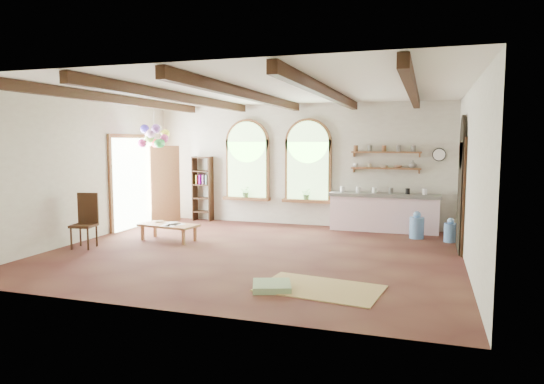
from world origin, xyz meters
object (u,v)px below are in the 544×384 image
at_px(coffee_table, 169,226).
at_px(side_chair, 85,232).
at_px(kitchen_counter, 384,212).
at_px(balloon_cluster, 154,137).

height_order(coffee_table, side_chair, side_chair).
bearing_deg(coffee_table, side_chair, -137.82).
distance_m(kitchen_counter, side_chair, 6.96).
distance_m(kitchen_counter, coffee_table, 5.23).
distance_m(side_chair, balloon_cluster, 3.10).
xyz_separation_m(coffee_table, balloon_cluster, (-1.02, 1.16, 2.01)).
height_order(kitchen_counter, coffee_table, kitchen_counter).
distance_m(coffee_table, side_chair, 1.76).
bearing_deg(balloon_cluster, coffee_table, -48.72).
distance_m(kitchen_counter, balloon_cluster, 6.01).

